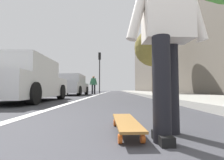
# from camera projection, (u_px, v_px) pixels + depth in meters

# --- Properties ---
(ground_plane) EXTENTS (80.00, 80.00, 0.00)m
(ground_plane) POSITION_uv_depth(u_px,v_px,m) (113.00, 96.00, 10.40)
(ground_plane) COLOR #38383D
(lane_stripe_white) EXTENTS (52.00, 0.16, 0.01)m
(lane_stripe_white) POSITION_uv_depth(u_px,v_px,m) (104.00, 93.00, 20.41)
(lane_stripe_white) COLOR silver
(lane_stripe_white) RESTS_ON ground
(sidewalk_curb) EXTENTS (52.00, 3.20, 0.15)m
(sidewalk_curb) POSITION_uv_depth(u_px,v_px,m) (144.00, 93.00, 18.34)
(sidewalk_curb) COLOR #9E9B93
(sidewalk_curb) RESTS_ON ground
(building_facade) EXTENTS (40.00, 1.20, 11.42)m
(building_facade) POSITION_uv_depth(u_px,v_px,m) (157.00, 51.00, 22.61)
(building_facade) COLOR #5D554C
(building_facade) RESTS_ON ground
(skateboard) EXTENTS (0.85, 0.25, 0.11)m
(skateboard) POSITION_uv_depth(u_px,v_px,m) (126.00, 123.00, 1.54)
(skateboard) COLOR orange
(skateboard) RESTS_ON ground
(skater_person) EXTENTS (0.47, 0.72, 1.64)m
(skater_person) POSITION_uv_depth(u_px,v_px,m) (167.00, 28.00, 1.44)
(skater_person) COLOR black
(skater_person) RESTS_ON ground
(parked_car_near) EXTENTS (4.21, 2.11, 1.46)m
(parked_car_near) POSITION_uv_depth(u_px,v_px,m) (24.00, 81.00, 5.57)
(parked_car_near) COLOR silver
(parked_car_near) RESTS_ON ground
(parked_car_mid) EXTENTS (4.33, 1.89, 1.48)m
(parked_car_mid) POSITION_uv_depth(u_px,v_px,m) (72.00, 85.00, 12.24)
(parked_car_mid) COLOR #B7B7BC
(parked_car_mid) RESTS_ON ground
(traffic_light) EXTENTS (0.33, 0.28, 4.63)m
(traffic_light) POSITION_uv_depth(u_px,v_px,m) (100.00, 65.00, 18.87)
(traffic_light) COLOR #2D2D2D
(traffic_light) RESTS_ON ground
(street_tree_mid) EXTENTS (2.76, 2.76, 4.87)m
(street_tree_mid) POSITION_uv_depth(u_px,v_px,m) (153.00, 48.00, 12.19)
(street_tree_mid) COLOR brown
(street_tree_mid) RESTS_ON ground
(pedestrian_distant) EXTENTS (0.46, 0.71, 1.64)m
(pedestrian_distant) POSITION_uv_depth(u_px,v_px,m) (93.00, 84.00, 14.97)
(pedestrian_distant) COLOR black
(pedestrian_distant) RESTS_ON ground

